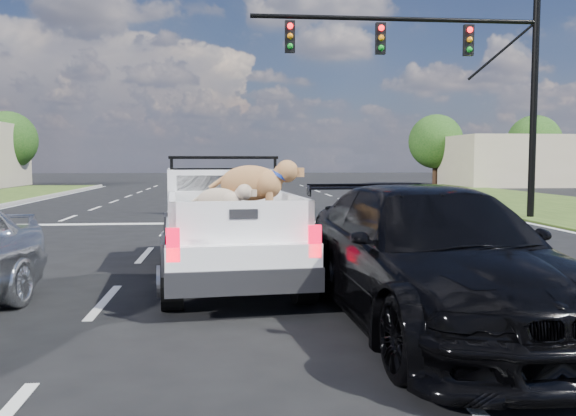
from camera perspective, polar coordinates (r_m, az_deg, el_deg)
ground at (r=8.39m, az=-4.88°, el=-8.47°), size 160.00×160.00×0.00m
road_markings at (r=14.86m, az=-5.22°, el=-2.75°), size 17.75×60.00×0.01m
traffic_signal at (r=20.25m, az=15.93°, el=12.42°), size 9.11×0.31×7.00m
building_right at (r=47.61m, az=22.09°, el=4.10°), size 12.00×7.00×3.60m
tree_far_c at (r=48.86m, az=-24.75°, el=5.77°), size 4.20×4.20×5.40m
tree_far_d at (r=48.92m, az=13.67°, el=6.05°), size 4.20×4.20×5.40m
tree_far_e at (r=52.11m, az=22.04°, el=5.75°), size 4.20×4.20×5.40m
pickup_truck at (r=9.82m, az=-5.88°, el=-1.19°), size 2.35×5.35×1.95m
black_coupe at (r=7.14m, az=13.25°, el=-4.44°), size 2.54×5.56×1.58m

